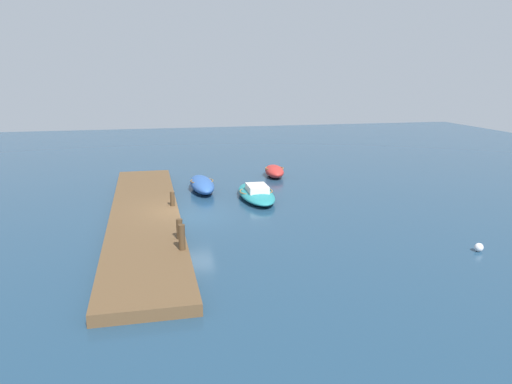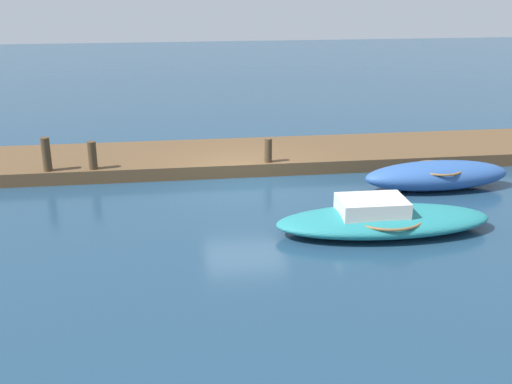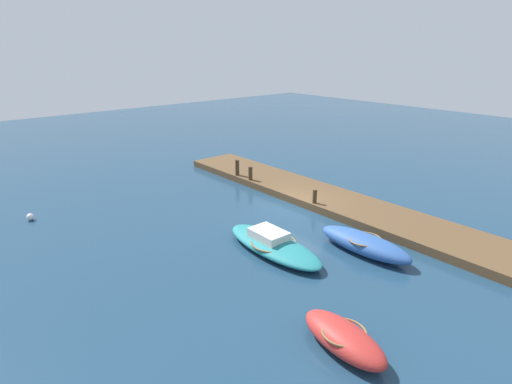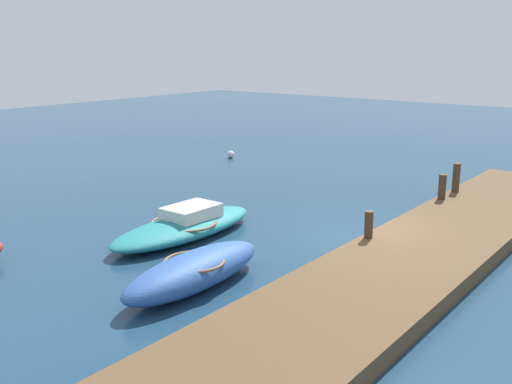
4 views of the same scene
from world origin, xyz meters
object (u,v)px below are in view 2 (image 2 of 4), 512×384
(mooring_post_west, at_px, (268,150))
(mooring_post_mid_east, at_px, (46,154))
(motorboat_teal, at_px, (382,219))
(rowboat_blue, at_px, (437,175))
(mooring_post_mid_west, at_px, (92,155))

(mooring_post_west, relative_size, mooring_post_mid_east, 0.74)
(motorboat_teal, xyz_separation_m, mooring_post_west, (2.06, -4.95, 0.45))
(rowboat_blue, distance_m, motorboat_teal, 3.91)
(mooring_post_mid_east, bearing_deg, rowboat_blue, 169.72)
(motorboat_teal, xyz_separation_m, mooring_post_mid_east, (8.77, -4.95, 0.59))
(motorboat_teal, height_order, mooring_post_west, mooring_post_west)
(motorboat_teal, height_order, mooring_post_mid_east, mooring_post_mid_east)
(motorboat_teal, relative_size, mooring_post_west, 7.10)
(mooring_post_mid_west, bearing_deg, mooring_post_west, 180.00)
(motorboat_teal, distance_m, mooring_post_west, 5.38)
(mooring_post_west, bearing_deg, rowboat_blue, 156.22)
(motorboat_teal, distance_m, mooring_post_mid_east, 10.09)
(mooring_post_west, xyz_separation_m, mooring_post_mid_east, (6.71, 0.00, 0.13))
(rowboat_blue, bearing_deg, mooring_post_west, -25.34)
(rowboat_blue, height_order, mooring_post_mid_east, mooring_post_mid_east)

